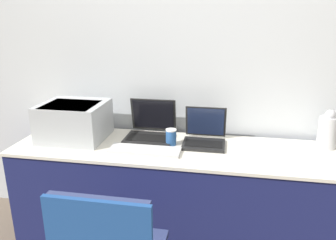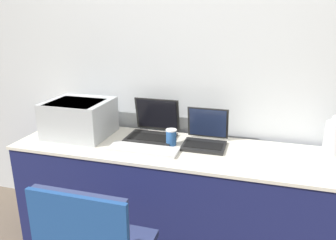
{
  "view_description": "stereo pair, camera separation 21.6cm",
  "coord_description": "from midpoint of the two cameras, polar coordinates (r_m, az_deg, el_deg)",
  "views": [
    {
      "loc": [
        0.3,
        -1.7,
        1.6
      ],
      "look_at": [
        -0.06,
        0.32,
        0.95
      ],
      "focal_mm": 35.0,
      "sensor_mm": 36.0,
      "label": 1
    },
    {
      "loc": [
        0.51,
        -1.66,
        1.6
      ],
      "look_at": [
        -0.06,
        0.32,
        0.95
      ],
      "focal_mm": 35.0,
      "sensor_mm": 36.0,
      "label": 2
    }
  ],
  "objects": [
    {
      "name": "wall_back",
      "position": [
        2.4,
        0.43,
        10.46
      ],
      "size": [
        8.0,
        0.05,
        2.6
      ],
      "color": "silver",
      "rests_on": "ground_plane"
    },
    {
      "name": "table",
      "position": [
        2.35,
        -1.23,
        -13.53
      ],
      "size": [
        2.2,
        0.6,
        0.77
      ],
      "color": "#191E51",
      "rests_on": "ground_plane"
    },
    {
      "name": "printer",
      "position": [
        2.42,
        -18.52,
        0.03
      ],
      "size": [
        0.44,
        0.39,
        0.26
      ],
      "color": "#B2B7BC",
      "rests_on": "table"
    },
    {
      "name": "laptop_left",
      "position": [
        2.36,
        -5.67,
        -1.7
      ],
      "size": [
        0.33,
        0.31,
        0.26
      ],
      "color": "black",
      "rests_on": "table"
    },
    {
      "name": "laptop_right",
      "position": [
        2.24,
        3.63,
        -2.82
      ],
      "size": [
        0.28,
        0.28,
        0.24
      ],
      "color": "black",
      "rests_on": "table"
    },
    {
      "name": "external_keyboard",
      "position": [
        2.12,
        -6.98,
        -5.33
      ],
      "size": [
        0.46,
        0.15,
        0.02
      ],
      "color": "silver",
      "rests_on": "table"
    },
    {
      "name": "coffee_cup",
      "position": [
        2.21,
        -2.27,
        -3.03
      ],
      "size": [
        0.07,
        0.07,
        0.11
      ],
      "color": "#285699",
      "rests_on": "table"
    },
    {
      "name": "metal_pitcher",
      "position": [
        2.34,
        23.74,
        -1.8
      ],
      "size": [
        0.12,
        0.12,
        0.26
      ],
      "color": "silver",
      "rests_on": "table"
    }
  ]
}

